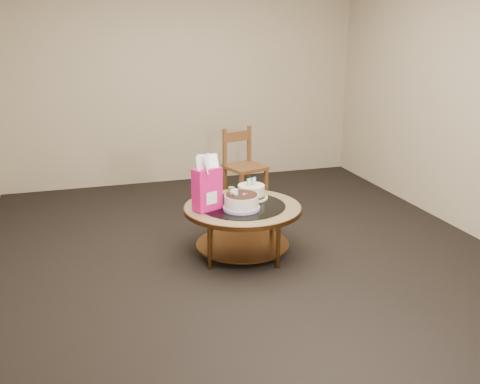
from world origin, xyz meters
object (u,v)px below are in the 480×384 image
object	(u,v)px
cream_cake	(251,192)
gift_bag	(207,183)
decorated_cake	(241,203)
coffee_table	(243,214)
dining_chair	(244,166)

from	to	relation	value
cream_cake	gift_bag	size ratio (longest dim) A/B	0.65
decorated_cake	gift_bag	bearing A→B (deg)	162.64
decorated_cake	coffee_table	bearing A→B (deg)	65.94
coffee_table	cream_cake	distance (m)	0.26
coffee_table	decorated_cake	xyz separation A→B (m)	(-0.04, -0.09, 0.14)
decorated_cake	dining_chair	world-z (taller)	dining_chair
decorated_cake	cream_cake	distance (m)	0.31
cream_cake	coffee_table	bearing A→B (deg)	-151.74
gift_bag	dining_chair	size ratio (longest dim) A/B	0.55
cream_cake	gift_bag	xyz separation A→B (m)	(-0.45, -0.18, 0.17)
coffee_table	cream_cake	bearing A→B (deg)	51.62
decorated_cake	dining_chair	xyz separation A→B (m)	(0.49, 1.49, -0.09)
gift_bag	cream_cake	bearing A→B (deg)	-1.28
gift_bag	dining_chair	bearing A→B (deg)	38.76
coffee_table	dining_chair	world-z (taller)	dining_chair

